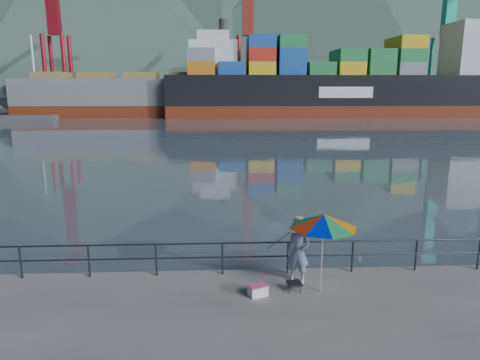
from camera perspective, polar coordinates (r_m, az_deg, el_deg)
The scene contains 13 objects.
harbor_water at distance 140.58m, azimuth -2.26°, elevation 10.12°, with size 500.00×280.00×0.00m, color #4F5F6A.
far_dock at distance 104.20m, azimuth 3.48°, elevation 9.30°, with size 200.00×40.00×0.40m, color #514F4C.
guardrail at distance 13.23m, azimuth 2.05°, elevation -10.30°, with size 22.00×0.06×1.03m.
mountains at distance 223.83m, azimuth 8.13°, elevation 19.99°, with size 600.00×332.80×80.00m.
port_cranes at distance 100.28m, azimuth 16.83°, elevation 17.85°, with size 116.00×28.00×38.40m.
container_stacks at distance 110.52m, azimuth 17.00°, elevation 10.67°, with size 58.00×8.40×7.80m.
fisherman at distance 12.68m, azimuth 7.77°, elevation -9.52°, with size 0.67×0.44×1.84m, color #2D418B.
beach_umbrella at distance 11.79m, azimuth 11.06°, elevation -5.39°, with size 1.91×1.91×2.26m.
folding_stool at distance 12.46m, azimuth 7.25°, elevation -13.88°, with size 0.43×0.43×0.25m.
cooler_bag at distance 12.12m, azimuth 2.40°, elevation -14.53°, with size 0.49×0.33×0.28m, color white.
fishing_rod at distance 13.86m, azimuth 5.00°, elevation -11.61°, with size 0.02×0.02×1.95m, color black.
bulk_carrier at distance 86.60m, azimuth -12.16°, elevation 11.21°, with size 46.09×7.98×14.50m.
container_ship at distance 88.03m, azimuth 14.02°, elevation 12.16°, with size 66.18×11.03×18.10m.
Camera 1 is at (-1.03, -10.46, 5.63)m, focal length 32.00 mm.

